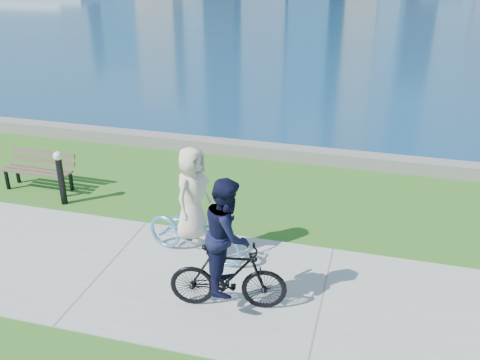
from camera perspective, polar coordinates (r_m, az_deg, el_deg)
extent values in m
plane|color=#275D18|center=(10.41, -14.01, -9.03)|extent=(320.00, 320.00, 0.00)
cube|color=#9B9A96|center=(10.40, -14.01, -8.98)|extent=(80.00, 3.50, 0.02)
cube|color=slate|center=(15.40, -3.11, 3.71)|extent=(90.00, 0.50, 0.35)
cube|color=black|center=(14.17, -23.58, 0.02)|extent=(0.07, 0.07, 0.49)
cube|color=black|center=(13.28, -18.49, -0.75)|extent=(0.07, 0.07, 0.49)
cube|color=black|center=(14.45, -22.63, 0.64)|extent=(0.07, 0.07, 0.49)
cube|color=black|center=(13.57, -17.58, -0.08)|extent=(0.07, 0.07, 0.49)
cube|color=#4F4131|center=(13.61, -21.29, 0.67)|extent=(1.74, 0.14, 0.04)
cube|color=#4F4131|center=(13.74, -20.86, 0.95)|extent=(1.74, 0.14, 0.04)
cube|color=#4F4131|center=(13.86, -20.45, 1.23)|extent=(1.74, 0.14, 0.04)
cube|color=#4F4131|center=(13.91, -20.22, 1.97)|extent=(1.74, 0.10, 0.13)
cube|color=#4F4131|center=(13.87, -20.25, 2.72)|extent=(1.74, 0.10, 0.13)
cylinder|color=black|center=(12.81, -18.51, -0.10)|extent=(0.15, 0.15, 1.14)
sphere|color=white|center=(12.58, -18.88, 2.44)|extent=(0.21, 0.21, 0.21)
imported|color=#549BCE|center=(10.17, -4.95, -5.47)|extent=(1.18, 2.17, 1.08)
imported|color=white|center=(9.80, -5.11, -1.46)|extent=(0.76, 0.99, 1.80)
imported|color=black|center=(8.80, -1.29, -10.30)|extent=(0.89, 1.99, 1.16)
imported|color=black|center=(8.37, -1.34, -5.81)|extent=(0.86, 1.02, 1.89)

